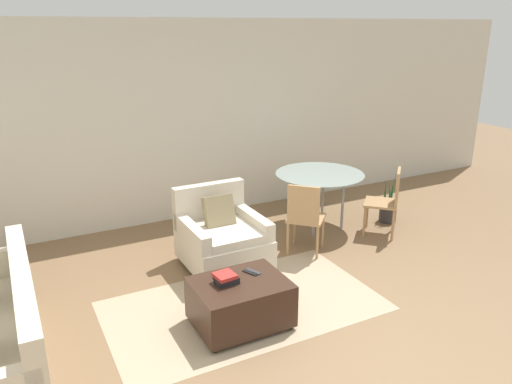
{
  "coord_description": "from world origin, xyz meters",
  "views": [
    {
      "loc": [
        -2.22,
        -3.28,
        2.66
      ],
      "look_at": [
        0.41,
        1.75,
        0.75
      ],
      "focal_mm": 35.0,
      "sensor_mm": 36.0,
      "label": 1
    }
  ],
  "objects": [
    {
      "name": "ground_plane",
      "position": [
        0.0,
        0.0,
        0.0
      ],
      "size": [
        20.0,
        20.0,
        0.0
      ],
      "primitive_type": "plane",
      "color": "brown"
    },
    {
      "name": "dining_chair_near_right",
      "position": [
        2.15,
        1.36,
        0.52
      ],
      "size": [
        0.59,
        0.59,
        0.9
      ],
      "color": "tan",
      "rests_on": "ground_plane"
    },
    {
      "name": "tv_remote_primary",
      "position": [
        -0.29,
        0.47,
        0.45
      ],
      "size": [
        0.1,
        0.17,
        0.01
      ],
      "color": "#333338",
      "rests_on": "ottoman"
    },
    {
      "name": "dining_table",
      "position": [
        1.5,
        2.01,
        0.69
      ],
      "size": [
        1.19,
        1.19,
        0.77
      ],
      "color": "#8C9E99",
      "rests_on": "ground_plane"
    },
    {
      "name": "armchair",
      "position": [
        -0.14,
        1.55,
        0.34
      ],
      "size": [
        0.88,
        0.93,
        0.9
      ],
      "color": "beige",
      "rests_on": "ground_plane"
    },
    {
      "name": "tv_remote_secondary",
      "position": [
        -0.33,
        0.46,
        0.45
      ],
      "size": [
        0.11,
        0.17,
        0.01
      ],
      "color": "black",
      "rests_on": "ottoman"
    },
    {
      "name": "dining_chair_near_left",
      "position": [
        0.86,
        1.36,
        0.52
      ],
      "size": [
        0.59,
        0.59,
        0.9
      ],
      "color": "tan",
      "rests_on": "ground_plane"
    },
    {
      "name": "area_rug",
      "position": [
        -0.32,
        0.63,
        0.0
      ],
      "size": [
        2.68,
        1.53,
        0.01
      ],
      "color": "tan",
      "rests_on": "ground_plane"
    },
    {
      "name": "wall_back",
      "position": [
        0.0,
        3.24,
        1.38
      ],
      "size": [
        12.0,
        0.06,
        2.75
      ],
      "color": "beige",
      "rests_on": "ground_plane"
    },
    {
      "name": "potted_plant_small",
      "position": [
        2.49,
        1.71,
        0.18
      ],
      "size": [
        0.24,
        0.24,
        0.74
      ],
      "color": "#333338",
      "rests_on": "ground_plane"
    },
    {
      "name": "ottoman",
      "position": [
        -0.49,
        0.35,
        0.24
      ],
      "size": [
        0.85,
        0.65,
        0.44
      ],
      "color": "#382319",
      "rests_on": "ground_plane"
    },
    {
      "name": "book_stack",
      "position": [
        -0.61,
        0.39,
        0.49
      ],
      "size": [
        0.22,
        0.2,
        0.09
      ],
      "color": "black",
      "rests_on": "ottoman"
    }
  ]
}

